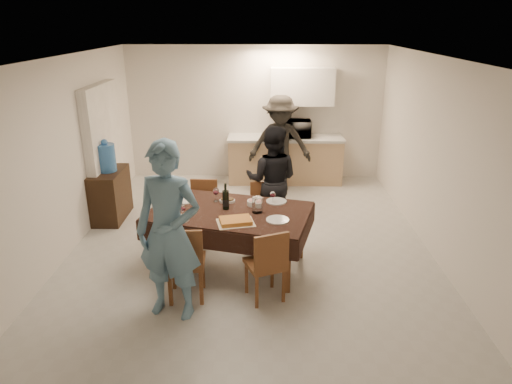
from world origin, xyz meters
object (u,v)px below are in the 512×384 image
savoury_tart (236,221)px  person_far (272,180)px  microwave (295,129)px  person_kitchen (280,144)px  water_pitcher (257,205)px  person_near (169,232)px  dining_table (230,213)px  console (111,195)px  wine_bottle (226,196)px  water_jug (106,158)px

savoury_tart → person_far: 1.50m
microwave → person_kitchen: bearing=55.5°
water_pitcher → person_far: (0.20, 1.10, -0.06)m
person_near → person_kitchen: size_ratio=1.09×
dining_table → person_kitchen: person_kitchen is taller
console → water_pitcher: bearing=-32.7°
person_kitchen → microwave: bearing=55.5°
console → microwave: bearing=31.3°
dining_table → person_kitchen: size_ratio=1.24×
wine_bottle → dining_table: bearing=-45.0°
water_jug → savoury_tart: 2.84m
microwave → person_kitchen: (-0.31, -0.45, -0.18)m
water_jug → person_near: size_ratio=0.22×
wine_bottle → microwave: (1.09, 3.29, 0.12)m
dining_table → wine_bottle: wine_bottle is taller
person_far → person_kitchen: 1.85m
microwave → dining_table: bearing=72.8°
savoury_tart → person_far: bearing=72.5°
wine_bottle → water_pitcher: 0.42m
dining_table → microwave: size_ratio=3.78×
dining_table → savoury_tart: savoury_tart is taller
water_pitcher → person_near: size_ratio=0.10×
water_jug → person_far: size_ratio=0.27×
dining_table → water_jug: 2.53m
wine_bottle → savoury_tart: 0.48m
water_pitcher → person_near: bearing=-132.0°
console → wine_bottle: (1.98, -1.43, 0.55)m
savoury_tart → person_near: 0.95m
wine_bottle → person_near: person_near is taller
wine_bottle → savoury_tart: size_ratio=0.80×
wine_bottle → water_pitcher: (0.40, -0.10, -0.07)m
dining_table → wine_bottle: 0.22m
console → person_near: 2.99m
person_kitchen → dining_table: bearing=-104.1°
savoury_tart → person_kitchen: bearing=79.2°
water_jug → water_pitcher: bearing=-32.7°
water_pitcher → person_kitchen: size_ratio=0.11×
dining_table → person_far: 1.19m
water_pitcher → microwave: size_ratio=0.34×
person_far → water_jug: bearing=0.5°
person_kitchen → wine_bottle: bearing=-105.3°
console → wine_bottle: wine_bottle is taller
dining_table → wine_bottle: (-0.05, 0.05, 0.21)m
dining_table → person_near: (-0.55, -1.05, 0.23)m
microwave → person_far: bearing=78.0°
person_far → person_near: bearing=72.3°
water_pitcher → savoury_tart: (-0.25, -0.33, -0.07)m
water_pitcher → savoury_tart: bearing=-127.1°
savoury_tart → person_near: bearing=-134.1°
console → microwave: 3.65m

